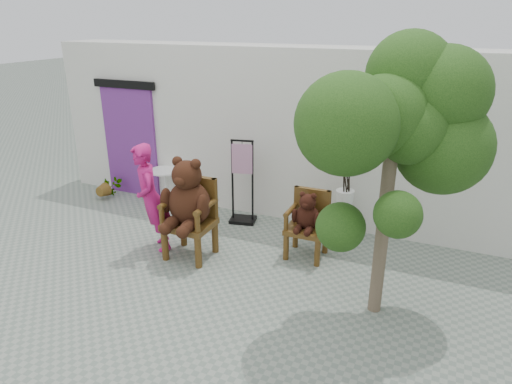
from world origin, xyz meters
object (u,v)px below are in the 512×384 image
at_px(display_stand, 243,191).
at_px(tree, 402,120).
at_px(chair_big, 189,203).
at_px(person, 152,198).
at_px(chair_small, 308,218).
at_px(stool_bucket, 345,200).
at_px(cafe_table, 166,183).

xyz_separation_m(display_stand, tree, (2.71, -1.65, 1.83)).
bearing_deg(tree, chair_big, 175.97).
height_order(person, display_stand, person).
xyz_separation_m(chair_small, stool_bucket, (0.35, 0.88, 0.01)).
relative_size(display_stand, tree, 0.45).
bearing_deg(chair_big, cafe_table, 133.40).
distance_m(chair_big, chair_small, 1.80).
xyz_separation_m(chair_small, tree, (1.29, -0.93, 1.78)).
bearing_deg(chair_small, display_stand, 153.05).
height_order(display_stand, stool_bucket, display_stand).
bearing_deg(person, tree, 43.93).
bearing_deg(chair_big, display_stand, 81.92).
height_order(chair_small, display_stand, display_stand).
distance_m(display_stand, stool_bucket, 1.79).
distance_m(chair_small, tree, 2.39).
bearing_deg(chair_big, chair_small, 23.87).
distance_m(chair_small, cafe_table, 3.27).
bearing_deg(chair_small, cafe_table, 164.36).
xyz_separation_m(chair_small, cafe_table, (-3.15, 0.88, -0.19)).
bearing_deg(chair_small, person, -161.59).
relative_size(stool_bucket, tree, 0.43).
distance_m(person, cafe_table, 1.90).
bearing_deg(stool_bucket, person, -148.08).
relative_size(chair_big, cafe_table, 2.24).
bearing_deg(cafe_table, chair_big, -46.60).
distance_m(chair_big, stool_bucket, 2.56).
relative_size(chair_small, tree, 0.31).
relative_size(cafe_table, stool_bucket, 0.48).
bearing_deg(cafe_table, display_stand, -5.18).
height_order(chair_small, cafe_table, chair_small).
bearing_deg(person, chair_small, 65.10).
bearing_deg(display_stand, chair_big, -110.32).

